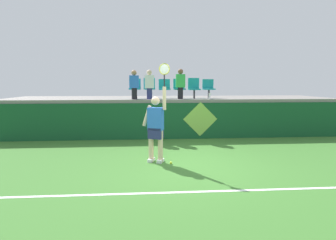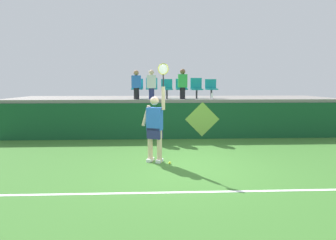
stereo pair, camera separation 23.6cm
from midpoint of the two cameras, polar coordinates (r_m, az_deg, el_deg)
ground_plane at (r=6.73m, az=4.70°, el=-9.79°), size 40.00×40.00×0.00m
court_back_wall at (r=9.86m, az=2.33°, el=-0.18°), size 13.12×0.20×1.33m
spectator_platform at (r=11.28m, az=1.72°, el=4.52°), size 13.12×3.10×0.12m
court_baseline_stripe at (r=5.25m, az=6.92°, el=-15.00°), size 11.81×0.08×0.01m
tennis_player at (r=6.86m, az=-1.83°, el=-1.23°), size 0.71×0.39×2.52m
tennis_ball at (r=6.86m, az=1.36°, el=-9.12°), size 0.07×0.07×0.07m
water_bottle at (r=10.11m, az=9.99°, el=5.02°), size 0.07×0.07×0.23m
stadium_chair_0 at (r=10.47m, az=-5.92°, el=6.94°), size 0.44×0.42×0.77m
stadium_chair_1 at (r=10.46m, az=-2.84°, el=7.03°), size 0.44×0.42×0.80m
stadium_chair_2 at (r=10.47m, az=0.40°, el=6.91°), size 0.44×0.42×0.75m
stadium_chair_3 at (r=10.51m, az=3.56°, el=6.94°), size 0.44×0.42×0.77m
stadium_chair_4 at (r=10.59m, az=6.72°, el=6.93°), size 0.44×0.42×0.80m
stadium_chair_5 at (r=10.69m, az=9.80°, el=6.82°), size 0.44×0.42×0.75m
spectator_0 at (r=10.00m, az=-2.86°, el=7.68°), size 0.34×0.20×1.08m
spectator_1 at (r=10.01m, az=-6.09°, el=7.60°), size 0.34×0.20×1.07m
spectator_2 at (r=10.12m, az=3.80°, el=7.81°), size 0.34×0.20×1.12m
wall_signage_mount at (r=10.00m, az=7.90°, el=-3.99°), size 1.27×0.01×1.37m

